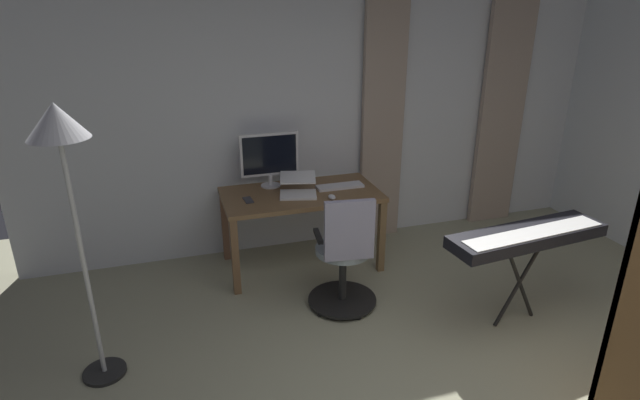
# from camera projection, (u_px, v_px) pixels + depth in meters

# --- Properties ---
(back_room_partition) EXTENTS (5.75, 0.10, 2.74)m
(back_room_partition) POSITION_uv_depth(u_px,v_px,m) (325.00, 107.00, 4.89)
(back_room_partition) COLOR silver
(back_room_partition) RESTS_ON ground
(curtain_left_panel) EXTENTS (0.51, 0.06, 2.33)m
(curtain_left_panel) POSITION_uv_depth(u_px,v_px,m) (501.00, 117.00, 5.40)
(curtain_left_panel) COLOR gray
(curtain_left_panel) RESTS_ON ground
(curtain_right_panel) EXTENTS (0.42, 0.06, 2.33)m
(curtain_right_panel) POSITION_uv_depth(u_px,v_px,m) (382.00, 126.00, 5.02)
(curtain_right_panel) COLOR gray
(curtain_right_panel) RESTS_ON ground
(desk) EXTENTS (1.40, 0.73, 0.72)m
(desk) POSITION_uv_depth(u_px,v_px,m) (301.00, 202.00, 4.60)
(desk) COLOR brown
(desk) RESTS_ON ground
(office_chair) EXTENTS (0.56, 0.56, 0.99)m
(office_chair) POSITION_uv_depth(u_px,v_px,m) (345.00, 258.00, 3.99)
(office_chair) COLOR black
(office_chair) RESTS_ON ground
(computer_monitor) EXTENTS (0.53, 0.18, 0.50)m
(computer_monitor) POSITION_uv_depth(u_px,v_px,m) (270.00, 156.00, 4.62)
(computer_monitor) COLOR silver
(computer_monitor) RESTS_ON desk
(computer_keyboard) EXTENTS (0.43, 0.14, 0.02)m
(computer_keyboard) POSITION_uv_depth(u_px,v_px,m) (340.00, 186.00, 4.68)
(computer_keyboard) COLOR silver
(computer_keyboard) RESTS_ON desk
(laptop) EXTENTS (0.39, 0.41, 0.16)m
(laptop) POSITION_uv_depth(u_px,v_px,m) (298.00, 188.00, 4.51)
(laptop) COLOR white
(laptop) RESTS_ON desk
(computer_mouse) EXTENTS (0.06, 0.10, 0.04)m
(computer_mouse) POSITION_uv_depth(u_px,v_px,m) (332.00, 197.00, 4.42)
(computer_mouse) COLOR silver
(computer_mouse) RESTS_ON desk
(cell_phone_by_monitor) EXTENTS (0.08, 0.15, 0.01)m
(cell_phone_by_monitor) POSITION_uv_depth(u_px,v_px,m) (248.00, 200.00, 4.39)
(cell_phone_by_monitor) COLOR #333338
(cell_phone_by_monitor) RESTS_ON desk
(piano_keyboard) EXTENTS (1.26, 0.44, 0.79)m
(piano_keyboard) POSITION_uv_depth(u_px,v_px,m) (527.00, 237.00, 3.72)
(piano_keyboard) COLOR black
(piano_keyboard) RESTS_ON ground
(floor_lamp) EXTENTS (0.34, 0.34, 1.83)m
(floor_lamp) POSITION_uv_depth(u_px,v_px,m) (62.00, 151.00, 2.86)
(floor_lamp) COLOR black
(floor_lamp) RESTS_ON ground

